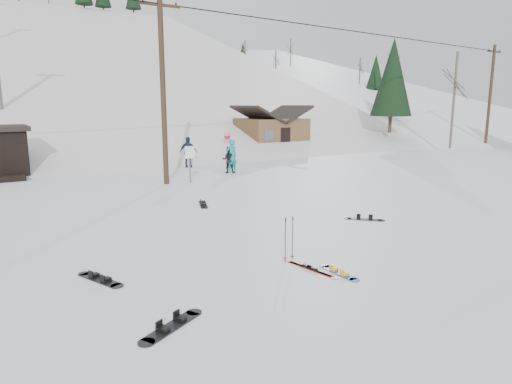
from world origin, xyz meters
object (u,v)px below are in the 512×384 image
utility_pole (163,87)px  cabin (271,134)px  hero_skis (310,269)px  hero_snowboard (339,272)px

utility_pole → cabin: 16.71m
utility_pole → hero_skis: (-1.44, -13.13, -4.66)m
cabin → hero_snowboard: size_ratio=4.21×
cabin → hero_skis: size_ratio=3.22×
cabin → hero_snowboard: bearing=-120.6°
utility_pole → hero_skis: bearing=-96.3°
cabin → hero_skis: cabin is taller
hero_snowboard → hero_skis: size_ratio=0.76×
hero_skis → cabin: bearing=48.8°
utility_pole → hero_skis: size_ratio=5.37×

